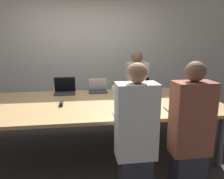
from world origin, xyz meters
name	(u,v)px	position (x,y,z in m)	size (l,w,h in m)	color
ground_plane	(92,152)	(0.00, 0.00, 0.00)	(24.00, 24.00, 0.00)	#383333
curtain_wall	(86,50)	(0.00, 1.91, 1.40)	(12.00, 0.06, 2.80)	beige
conference_table	(91,105)	(0.00, 0.00, 0.71)	(3.59, 1.57, 0.76)	tan
laptop_far_center	(98,88)	(0.14, 0.62, 0.83)	(0.31, 0.24, 0.24)	#333338
cup_far_center	(114,89)	(0.41, 0.57, 0.81)	(0.08, 0.08, 0.10)	white
laptop_far_right	(141,87)	(0.89, 0.63, 0.83)	(0.31, 0.22, 0.23)	gray
person_far_right	(136,90)	(0.90, 0.99, 0.69)	(0.40, 0.24, 1.41)	#2D2D38
cup_far_right	(157,88)	(1.16, 0.54, 0.81)	(0.08, 0.08, 0.09)	white
laptop_far_midleft	(65,89)	(-0.40, 0.58, 0.84)	(0.34, 0.27, 0.27)	#333338
laptop_near_right	(182,106)	(1.06, -0.60, 0.84)	(0.32, 0.27, 0.28)	gray
person_near_right	(190,132)	(0.97, -1.00, 0.68)	(0.40, 0.24, 1.41)	#2D2D38
bottle_near_right	(157,101)	(0.81, -0.42, 0.85)	(0.07, 0.07, 0.22)	green
laptop_near_midright	(129,110)	(0.41, -0.64, 0.83)	(0.36, 0.23, 0.23)	silver
person_near_midright	(136,136)	(0.40, -1.00, 0.68)	(0.40, 0.24, 1.41)	#2D2D38
stapler	(61,104)	(-0.40, -0.10, 0.78)	(0.05, 0.15, 0.05)	black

